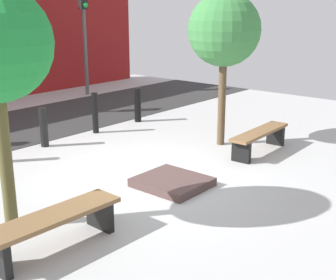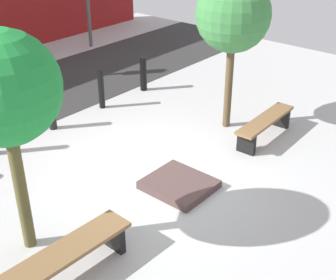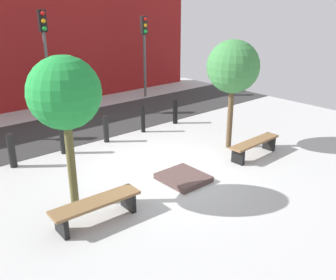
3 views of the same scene
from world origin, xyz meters
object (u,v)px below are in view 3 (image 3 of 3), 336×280
at_px(bench_left, 96,206).
at_px(tree_behind_right_bench, 233,67).
at_px(bench_right, 255,145).
at_px(bollard_left, 63,137).
at_px(bollard_center, 106,129).
at_px(planter_bed, 183,178).
at_px(bollard_right, 143,118).
at_px(bollard_far_left, 12,151).
at_px(bollard_far_right, 175,112).
at_px(tree_behind_left_bench, 64,94).
at_px(traffic_light_mid_east, 144,42).
at_px(traffic_light_mid_west, 45,44).

xyz_separation_m(bench_left, tree_behind_right_bench, (5.16, 0.95, 2.09)).
xyz_separation_m(bench_right, bollard_left, (-4.04, 3.77, 0.15)).
relative_size(bollard_left, bollard_center, 1.15).
height_order(planter_bed, bollard_right, bollard_right).
xyz_separation_m(bollard_far_left, bollard_right, (4.37, 0.00, 0.02)).
height_order(bench_right, bollard_center, bollard_center).
distance_m(bollard_left, bollard_far_right, 4.37).
distance_m(tree_behind_left_bench, bollard_far_right, 6.50).
relative_size(bench_right, bollard_right, 1.93).
bearing_deg(bench_right, bench_left, 178.10).
distance_m(bench_left, tree_behind_right_bench, 5.65).
bearing_deg(tree_behind_left_bench, bollard_center, 47.55).
height_order(planter_bed, bollard_center, bollard_center).
xyz_separation_m(bollard_right, traffic_light_mid_east, (3.12, 3.94, 1.99)).
relative_size(tree_behind_left_bench, traffic_light_mid_west, 0.83).
relative_size(tree_behind_right_bench, bollard_center, 3.75).
bearing_deg(tree_behind_left_bench, planter_bed, -16.28).
relative_size(tree_behind_right_bench, bollard_left, 3.26).
bearing_deg(bench_right, tree_behind_right_bench, 88.10).
bearing_deg(bollard_right, planter_bed, -112.20).
bearing_deg(bench_right, bollard_center, 122.46).
distance_m(planter_bed, traffic_light_mid_west, 7.95).
relative_size(bollard_far_right, traffic_light_mid_west, 0.23).
xyz_separation_m(bollard_far_right, traffic_light_mid_west, (-2.92, 3.94, 2.24)).
height_order(bench_left, bollard_center, bollard_center).
relative_size(bollard_left, traffic_light_mid_west, 0.25).
xyz_separation_m(planter_bed, traffic_light_mid_west, (0.00, 7.51, 2.62)).
xyz_separation_m(tree_behind_right_bench, bollard_far_left, (-5.49, 2.82, -1.96)).
height_order(planter_bed, traffic_light_mid_west, traffic_light_mid_west).
bearing_deg(planter_bed, tree_behind_left_bench, 163.72).
distance_m(tree_behind_right_bench, traffic_light_mid_east, 7.04).
distance_m(planter_bed, traffic_light_mid_east, 9.12).
distance_m(bollard_left, traffic_light_mid_west, 4.74).
bearing_deg(traffic_light_mid_east, bollard_left, -146.89).
xyz_separation_m(traffic_light_mid_west, traffic_light_mid_east, (4.58, -0.00, -0.21)).
xyz_separation_m(tree_behind_right_bench, bollard_left, (-4.04, 2.82, -1.94)).
height_order(bollard_far_left, bollard_center, bollard_far_left).
relative_size(bench_left, traffic_light_mid_west, 0.48).
xyz_separation_m(bench_left, planter_bed, (2.58, 0.20, -0.27)).
height_order(bench_left, bollard_far_left, bollard_far_left).
xyz_separation_m(bollard_far_right, traffic_light_mid_east, (1.66, 3.94, 2.03)).
bearing_deg(bench_left, bollard_center, 57.54).
relative_size(bench_right, planter_bed, 1.66).
bearing_deg(bollard_far_left, tree_behind_left_bench, -83.18).
height_order(bench_right, traffic_light_mid_west, traffic_light_mid_west).
height_order(bollard_far_left, traffic_light_mid_east, traffic_light_mid_east).
xyz_separation_m(bollard_center, bollard_right, (1.46, 0.00, 0.06)).
relative_size(bollard_left, bollard_far_right, 1.11).
distance_m(tree_behind_right_bench, bollard_left, 5.29).
relative_size(tree_behind_right_bench, bollard_far_right, 3.61).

